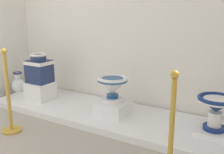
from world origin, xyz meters
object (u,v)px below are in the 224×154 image
Objects in this scene: antique_toilet_slender_white at (39,68)px; plinth_block_slender_white at (41,91)px; stanchion_post_near_left at (9,105)px; antique_toilet_broad_patterned at (216,106)px; decorative_vase_spare at (19,85)px; antique_toilet_squat_floral at (113,86)px; plinth_block_broad_patterned at (213,132)px; plinth_block_squat_floral at (113,107)px.

plinth_block_slender_white is at bearing 0.00° from antique_toilet_slender_white.
antique_toilet_broad_patterned is at bearing 24.29° from stanchion_post_near_left.
antique_toilet_squat_floral is at bearing -2.18° from decorative_vase_spare.
plinth_block_broad_patterned is 2.27m from stanchion_post_near_left.
decorative_vase_spare is at bearing 169.44° from antique_toilet_slender_white.
antique_toilet_slender_white is 1.08× the size of decorative_vase_spare.
plinth_block_broad_patterned is 0.93× the size of antique_toilet_broad_patterned.
antique_toilet_slender_white reaches higher than plinth_block_slender_white.
antique_toilet_slender_white is 1.09× the size of antique_toilet_squat_floral.
decorative_vase_spare is (-1.84, 0.07, -0.28)m from antique_toilet_squat_floral.
plinth_block_broad_patterned is at bearing 1.84° from plinth_block_squat_floral.
antique_toilet_broad_patterned reaches higher than decorative_vase_spare.
decorative_vase_spare is (-3.06, 0.03, -0.23)m from antique_toilet_broad_patterned.
antique_toilet_slender_white is 0.95m from stanchion_post_near_left.
antique_toilet_broad_patterned is (1.22, 0.04, 0.24)m from plinth_block_squat_floral.
antique_toilet_slender_white is 1.18× the size of plinth_block_broad_patterned.
antique_toilet_squat_floral is (-0.00, -0.00, 0.29)m from plinth_block_squat_floral.
antique_toilet_squat_floral is (1.21, 0.05, 0.24)m from plinth_block_slender_white.
plinth_block_squat_floral is 0.99× the size of antique_toilet_broad_patterned.
antique_toilet_slender_white is 1.22m from antique_toilet_squat_floral.
decorative_vase_spare reaches higher than plinth_block_slender_white.
decorative_vase_spare is at bearing 136.17° from stanchion_post_near_left.
plinth_block_slender_white is 0.88× the size of antique_toilet_squat_floral.
plinth_block_slender_white is 0.64m from decorative_vase_spare.
plinth_block_squat_floral is at bearing 2.20° from antique_toilet_slender_white.
stanchion_post_near_left reaches higher than plinth_block_broad_patterned.
antique_toilet_broad_patterned is (2.43, 0.09, -0.15)m from antique_toilet_slender_white.
plinth_block_squat_floral is at bearing -178.16° from plinth_block_broad_patterned.
decorative_vase_spare reaches higher than plinth_block_broad_patterned.
antique_toilet_squat_floral is 1.09× the size of plinth_block_broad_patterned.
antique_toilet_squat_floral is at bearing 2.20° from plinth_block_slender_white.
plinth_block_squat_floral is at bearing 46.74° from stanchion_post_near_left.
stanchion_post_near_left is (-2.06, -0.93, 0.21)m from plinth_block_broad_patterned.
plinth_block_slender_white is at bearing -177.98° from antique_toilet_broad_patterned.
antique_toilet_broad_patterned is (0.00, -0.00, 0.29)m from plinth_block_broad_patterned.
plinth_block_squat_floral is at bearing -2.18° from decorative_vase_spare.
antique_toilet_slender_white is 1.27m from plinth_block_squat_floral.
antique_toilet_squat_floral is at bearing 2.20° from antique_toilet_slender_white.
stanchion_post_near_left is at bearing -66.01° from plinth_block_slender_white.
antique_toilet_squat_floral reaches higher than plinth_block_slender_white.
decorative_vase_spare is (-1.84, 0.07, 0.01)m from plinth_block_squat_floral.
stanchion_post_near_left is (0.38, -0.84, 0.11)m from plinth_block_slender_white.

